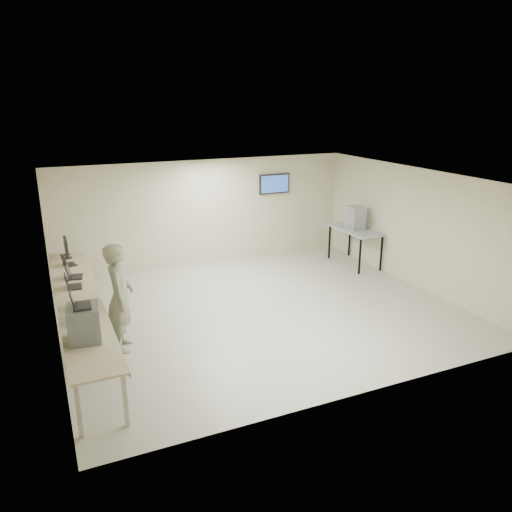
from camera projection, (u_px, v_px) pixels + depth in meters
name	position (u px, v px, depth m)	size (l,w,h in m)	color
room	(260.00, 246.00, 10.27)	(8.01, 7.01, 2.81)	#B1B29C
workbench	(79.00, 301.00, 8.99)	(0.76, 6.00, 0.90)	beige
equipment_box	(84.00, 323.00, 7.30)	(0.45, 0.51, 0.53)	slate
laptop_on_box	(78.00, 303.00, 7.18)	(0.30, 0.36, 0.27)	black
laptop_0	(83.00, 316.00, 8.01)	(0.39, 0.43, 0.29)	black
laptop_1	(78.00, 303.00, 8.53)	(0.31, 0.38, 0.28)	black
laptop_2	(71.00, 284.00, 9.38)	(0.31, 0.37, 0.28)	black
laptop_3	(72.00, 274.00, 9.90)	(0.35, 0.40, 0.28)	black
laptop_4	(67.00, 262.00, 10.64)	(0.33, 0.37, 0.25)	black
monitor_near	(66.00, 246.00, 11.04)	(0.21, 0.47, 0.47)	black
monitor_far	(65.00, 245.00, 11.29)	(0.18, 0.41, 0.41)	black
soldier	(120.00, 297.00, 8.73)	(0.72, 0.47, 1.96)	gray
side_table	(355.00, 232.00, 13.29)	(0.77, 1.64, 0.99)	#99A1A8
storage_bins	(356.00, 218.00, 13.17)	(0.39, 0.43, 0.61)	#9CA0AB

